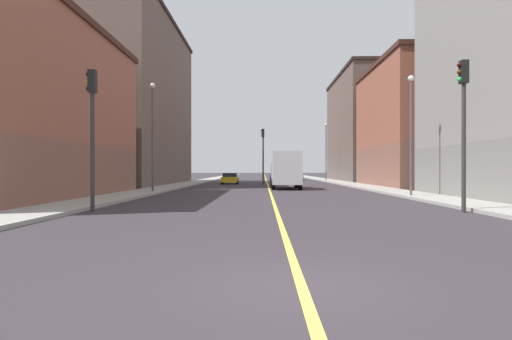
{
  "coord_description": "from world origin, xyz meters",
  "views": [
    {
      "loc": [
        -0.56,
        -6.13,
        1.69
      ],
      "look_at": [
        -1.06,
        26.21,
        1.64
      ],
      "focal_mm": 29.71,
      "sensor_mm": 36.0,
      "label": 1
    }
  ],
  "objects": [
    {
      "name": "ground_plane",
      "position": [
        0.0,
        0.0,
        0.0
      ],
      "size": [
        400.0,
        400.0,
        0.0
      ],
      "primitive_type": "plane",
      "color": "#332D33",
      "rests_on": "ground"
    },
    {
      "name": "sidewalk_left",
      "position": [
        9.02,
        49.0,
        0.07
      ],
      "size": [
        2.65,
        168.0,
        0.15
      ],
      "primitive_type": "cube",
      "color": "#9E9B93",
      "rests_on": "ground"
    },
    {
      "name": "sidewalk_right",
      "position": [
        -9.02,
        49.0,
        0.07
      ],
      "size": [
        2.65,
        168.0,
        0.15
      ],
      "primitive_type": "cube",
      "color": "#9E9B93",
      "rests_on": "ground"
    },
    {
      "name": "lane_center_stripe",
      "position": [
        0.0,
        49.0,
        0.01
      ],
      "size": [
        0.16,
        154.0,
        0.01
      ],
      "primitive_type": "cube",
      "color": "#E5D14C",
      "rests_on": "ground"
    },
    {
      "name": "building_left_mid",
      "position": [
        15.43,
        35.41,
        6.01
      ],
      "size": [
        10.46,
        15.91,
        11.99
      ],
      "color": "brown",
      "rests_on": "ground"
    },
    {
      "name": "building_left_far",
      "position": [
        15.43,
        55.3,
        7.66
      ],
      "size": [
        10.46,
        20.8,
        15.31
      ],
      "color": "brown",
      "rests_on": "ground"
    },
    {
      "name": "building_right_midblock",
      "position": [
        -15.43,
        39.86,
        9.01
      ],
      "size": [
        10.46,
        24.12,
        18.0
      ],
      "color": "brown",
      "rests_on": "ground"
    },
    {
      "name": "traffic_light_left_near",
      "position": [
        7.28,
        10.51,
        3.85
      ],
      "size": [
        0.4,
        0.32,
        5.94
      ],
      "color": "#2D2D2D",
      "rests_on": "ground"
    },
    {
      "name": "traffic_light_right_near",
      "position": [
        -7.32,
        10.51,
        3.67
      ],
      "size": [
        0.4,
        0.32,
        5.63
      ],
      "color": "#2D2D2D",
      "rests_on": "ground"
    },
    {
      "name": "traffic_light_median_far",
      "position": [
        -0.52,
        40.18,
        3.96
      ],
      "size": [
        0.4,
        0.32,
        6.13
      ],
      "color": "#2D2D2D",
      "rests_on": "ground"
    },
    {
      "name": "street_lamp_left_near",
      "position": [
        8.3,
        19.25,
        4.48
      ],
      "size": [
        0.36,
        0.36,
        7.15
      ],
      "color": "#4C4C51",
      "rests_on": "ground"
    },
    {
      "name": "street_lamp_right_near",
      "position": [
        -8.3,
        23.51,
        4.73
      ],
      "size": [
        0.36,
        0.36,
        7.61
      ],
      "color": "#4C4C51",
      "rests_on": "ground"
    },
    {
      "name": "street_lamp_left_far",
      "position": [
        8.3,
        53.08,
        4.92
      ],
      "size": [
        0.36,
        0.36,
        7.98
      ],
      "color": "#4C4C51",
      "rests_on": "ground"
    },
    {
      "name": "car_blue",
      "position": [
        1.58,
        61.48,
        0.6
      ],
      "size": [
        2.0,
        4.0,
        1.2
      ],
      "color": "#23389E",
      "rests_on": "ground"
    },
    {
      "name": "car_yellow",
      "position": [
        -4.33,
        42.75,
        0.63
      ],
      "size": [
        1.93,
        4.24,
        1.28
      ],
      "color": "gold",
      "rests_on": "ground"
    },
    {
      "name": "car_teal",
      "position": [
        4.56,
        58.64,
        0.59
      ],
      "size": [
        1.93,
        4.27,
        1.2
      ],
      "color": "#196670",
      "rests_on": "ground"
    },
    {
      "name": "box_truck",
      "position": [
        1.42,
        30.32,
        1.66
      ],
      "size": [
        2.49,
        6.63,
        3.16
      ],
      "color": "navy",
      "rests_on": "ground"
    }
  ]
}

